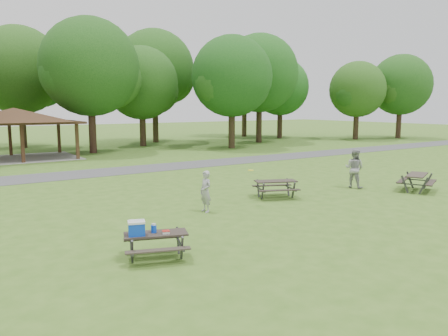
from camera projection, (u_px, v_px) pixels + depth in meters
ground at (265, 222)px, 14.78m from camera, size 160.00×160.00×0.00m
asphalt_path at (118, 171)px, 26.27m from camera, size 120.00×3.20×0.02m
pavilion at (14, 117)px, 31.83m from camera, size 8.60×7.01×3.76m
tree_row_e at (91, 70)px, 35.51m from camera, size 8.40×8.00×11.02m
tree_row_f at (142, 85)px, 41.83m from camera, size 7.35×7.00×9.55m
tree_row_g at (232, 79)px, 39.75m from camera, size 7.77×7.40×10.25m
tree_row_h at (260, 76)px, 45.85m from camera, size 8.61×8.20×11.37m
tree_row_i at (281, 89)px, 52.20m from camera, size 7.14×6.80×9.52m
tree_row_j at (358, 91)px, 50.23m from camera, size 6.72×6.40×8.96m
tree_deep_b at (20, 73)px, 39.85m from camera, size 8.40×8.00×11.13m
tree_deep_c at (155, 72)px, 46.15m from camera, size 8.82×8.40×11.90m
tree_deep_d at (245, 80)px, 54.63m from camera, size 8.40×8.00×11.27m
tree_flank_right at (401, 87)px, 52.24m from camera, size 7.56×7.20×9.97m
picnic_table_near at (150, 235)px, 11.14m from camera, size 1.94×1.75×1.12m
picnic_table_middle at (276, 185)px, 18.67m from camera, size 2.17×1.99×0.76m
picnic_table_far at (417, 178)px, 20.12m from camera, size 2.30×2.12×0.81m
frisbee_in_flight at (251, 170)px, 17.21m from camera, size 0.31×0.31×0.02m
frisbee_thrower at (206, 192)px, 16.10m from camera, size 0.39×0.57×1.54m
frisbee_catcher at (354, 169)px, 20.83m from camera, size 0.97×1.09×1.87m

